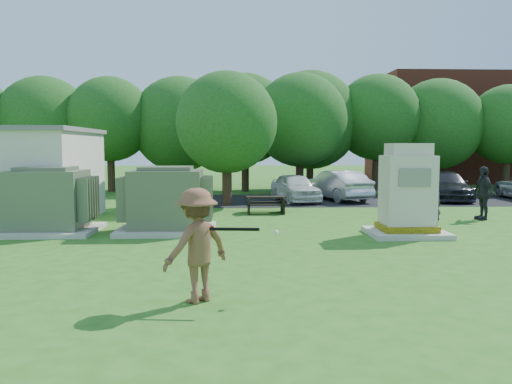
{
  "coord_description": "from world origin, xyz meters",
  "views": [
    {
      "loc": [
        -0.67,
        -11.25,
        2.7
      ],
      "look_at": [
        0.0,
        4.0,
        1.3
      ],
      "focal_mm": 35.0,
      "sensor_mm": 36.0,
      "label": 1
    }
  ],
  "objects_px": {
    "transformer_right": "(167,201)",
    "person_by_generator": "(433,205)",
    "car_silver_a": "(337,185)",
    "picnic_table": "(266,203)",
    "person_walking_right": "(483,193)",
    "car_dark": "(445,186)",
    "batter": "(197,245)",
    "car_white": "(295,187)",
    "transformer_left": "(48,202)",
    "generator_cabinet": "(407,195)"
  },
  "relations": [
    {
      "from": "transformer_right",
      "to": "person_by_generator",
      "type": "distance_m",
      "value": 8.67
    },
    {
      "from": "car_silver_a",
      "to": "picnic_table",
      "type": "bearing_deg",
      "value": 33.4
    },
    {
      "from": "person_walking_right",
      "to": "car_dark",
      "type": "xyz_separation_m",
      "value": [
        1.55,
        6.89,
        -0.28
      ]
    },
    {
      "from": "car_silver_a",
      "to": "person_walking_right",
      "type": "bearing_deg",
      "value": 102.19
    },
    {
      "from": "transformer_right",
      "to": "car_silver_a",
      "type": "distance_m",
      "value": 11.67
    },
    {
      "from": "batter",
      "to": "car_white",
      "type": "distance_m",
      "value": 16.17
    },
    {
      "from": "batter",
      "to": "person_walking_right",
      "type": "bearing_deg",
      "value": -175.68
    },
    {
      "from": "person_walking_right",
      "to": "car_silver_a",
      "type": "height_order",
      "value": "person_walking_right"
    },
    {
      "from": "picnic_table",
      "to": "car_dark",
      "type": "height_order",
      "value": "car_dark"
    },
    {
      "from": "person_walking_right",
      "to": "car_white",
      "type": "relative_size",
      "value": 0.49
    },
    {
      "from": "picnic_table",
      "to": "batter",
      "type": "bearing_deg",
      "value": -99.52
    },
    {
      "from": "transformer_right",
      "to": "transformer_left",
      "type": "bearing_deg",
      "value": 180.0
    },
    {
      "from": "car_silver_a",
      "to": "batter",
      "type": "bearing_deg",
      "value": 52.79
    },
    {
      "from": "transformer_left",
      "to": "car_dark",
      "type": "bearing_deg",
      "value": 28.61
    },
    {
      "from": "transformer_right",
      "to": "car_white",
      "type": "relative_size",
      "value": 0.74
    },
    {
      "from": "batter",
      "to": "car_silver_a",
      "type": "distance_m",
      "value": 17.32
    },
    {
      "from": "person_by_generator",
      "to": "transformer_left",
      "type": "bearing_deg",
      "value": -2.45
    },
    {
      "from": "transformer_left",
      "to": "batter",
      "type": "bearing_deg",
      "value": -54.35
    },
    {
      "from": "car_silver_a",
      "to": "car_dark",
      "type": "xyz_separation_m",
      "value": [
        5.52,
        -0.07,
        -0.04
      ]
    },
    {
      "from": "transformer_left",
      "to": "car_white",
      "type": "relative_size",
      "value": 0.74
    },
    {
      "from": "batter",
      "to": "car_white",
      "type": "relative_size",
      "value": 0.49
    },
    {
      "from": "person_walking_right",
      "to": "transformer_left",
      "type": "bearing_deg",
      "value": -83.55
    },
    {
      "from": "car_white",
      "to": "car_silver_a",
      "type": "distance_m",
      "value": 2.26
    },
    {
      "from": "batter",
      "to": "person_by_generator",
      "type": "xyz_separation_m",
      "value": [
        7.19,
        7.49,
        -0.23
      ]
    },
    {
      "from": "car_silver_a",
      "to": "car_dark",
      "type": "height_order",
      "value": "car_silver_a"
    },
    {
      "from": "transformer_left",
      "to": "car_silver_a",
      "type": "bearing_deg",
      "value": 39.53
    },
    {
      "from": "generator_cabinet",
      "to": "person_by_generator",
      "type": "relative_size",
      "value": 1.83
    },
    {
      "from": "transformer_right",
      "to": "car_silver_a",
      "type": "relative_size",
      "value": 0.66
    },
    {
      "from": "batter",
      "to": "car_white",
      "type": "xyz_separation_m",
      "value": [
        3.64,
        15.75,
        -0.31
      ]
    },
    {
      "from": "car_white",
      "to": "transformer_left",
      "type": "bearing_deg",
      "value": -148.01
    },
    {
      "from": "transformer_right",
      "to": "car_dark",
      "type": "xyz_separation_m",
      "value": [
        12.84,
        9.02,
        -0.27
      ]
    },
    {
      "from": "batter",
      "to": "person_by_generator",
      "type": "height_order",
      "value": "batter"
    },
    {
      "from": "batter",
      "to": "car_white",
      "type": "height_order",
      "value": "batter"
    },
    {
      "from": "generator_cabinet",
      "to": "car_dark",
      "type": "xyz_separation_m",
      "value": [
        5.48,
        10.0,
        -0.52
      ]
    },
    {
      "from": "transformer_left",
      "to": "batter",
      "type": "relative_size",
      "value": 1.51
    },
    {
      "from": "person_by_generator",
      "to": "car_silver_a",
      "type": "height_order",
      "value": "person_by_generator"
    },
    {
      "from": "generator_cabinet",
      "to": "car_silver_a",
      "type": "distance_m",
      "value": 10.08
    },
    {
      "from": "car_white",
      "to": "car_silver_a",
      "type": "bearing_deg",
      "value": 2.33
    },
    {
      "from": "person_by_generator",
      "to": "car_silver_a",
      "type": "relative_size",
      "value": 0.34
    },
    {
      "from": "transformer_left",
      "to": "car_dark",
      "type": "height_order",
      "value": "transformer_left"
    },
    {
      "from": "transformer_right",
      "to": "picnic_table",
      "type": "bearing_deg",
      "value": 51.47
    },
    {
      "from": "batter",
      "to": "car_dark",
      "type": "distance_m",
      "value": 19.82
    },
    {
      "from": "car_white",
      "to": "car_dark",
      "type": "xyz_separation_m",
      "value": [
        7.72,
        0.49,
        0.02
      ]
    },
    {
      "from": "transformer_left",
      "to": "batter",
      "type": "xyz_separation_m",
      "value": [
        5.18,
        -7.22,
        0.02
      ]
    },
    {
      "from": "transformer_right",
      "to": "batter",
      "type": "relative_size",
      "value": 1.51
    },
    {
      "from": "car_silver_a",
      "to": "car_white",
      "type": "bearing_deg",
      "value": -3.15
    },
    {
      "from": "picnic_table",
      "to": "batter",
      "type": "relative_size",
      "value": 0.8
    },
    {
      "from": "generator_cabinet",
      "to": "car_dark",
      "type": "bearing_deg",
      "value": 61.27
    },
    {
      "from": "transformer_left",
      "to": "car_dark",
      "type": "relative_size",
      "value": 0.62
    },
    {
      "from": "transformer_left",
      "to": "generator_cabinet",
      "type": "distance_m",
      "value": 11.1
    }
  ]
}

